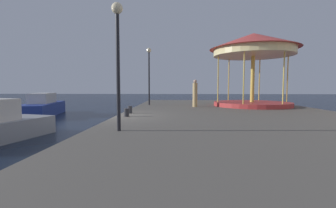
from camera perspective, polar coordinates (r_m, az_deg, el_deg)
ground_plane at (r=12.02m, az=-12.43°, el=-6.52°), size 120.00×120.00×0.00m
quay_dock at (r=11.96m, az=17.32°, el=-4.72°), size 12.25×27.01×0.80m
motorboat_blue at (r=20.28m, az=-28.66°, el=-0.69°), size 3.16×6.19×1.74m
carousel at (r=18.39m, az=20.37°, el=11.96°), size 6.36×6.36×5.34m
lamp_post_mid_promenade at (r=7.72m, az=-12.37°, el=14.45°), size 0.36×0.36×4.08m
lamp_post_far_end at (r=18.37m, az=-4.74°, el=9.28°), size 0.36×0.36×4.46m
bollard_center at (r=11.26m, az=-10.23°, el=-2.07°), size 0.24×0.24×0.40m
bollard_south at (r=12.63m, az=-9.42°, el=-1.38°), size 0.24×0.24×0.40m
person_by_the_water at (r=16.50m, az=6.71°, el=2.47°), size 0.34×0.34×1.95m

